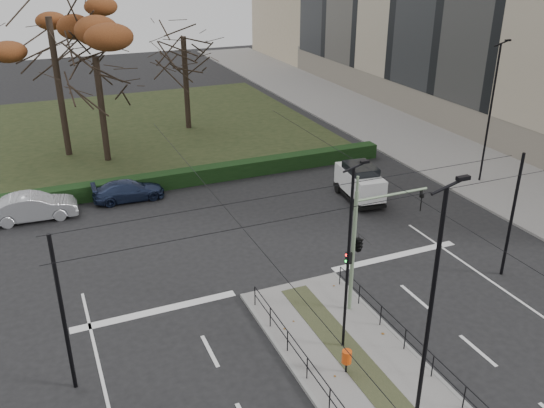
{
  "coord_description": "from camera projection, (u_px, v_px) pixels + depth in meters",
  "views": [
    {
      "loc": [
        -9.48,
        -15.15,
        14.09
      ],
      "look_at": [
        0.39,
        7.86,
        2.81
      ],
      "focal_mm": 38.0,
      "sensor_mm": 36.0,
      "label": 1
    }
  ],
  "objects": [
    {
      "name": "ground",
      "position": [
        344.0,
        351.0,
        21.89
      ],
      "size": [
        140.0,
        140.0,
        0.0
      ],
      "primitive_type": "plane",
      "color": "black",
      "rests_on": "ground"
    },
    {
      "name": "median_island",
      "position": [
        380.0,
        392.0,
        19.76
      ],
      "size": [
        4.4,
        15.0,
        0.14
      ],
      "primitive_type": "cube",
      "color": "slate",
      "rests_on": "ground"
    },
    {
      "name": "sidewalk_east",
      "position": [
        402.0,
        134.0,
        46.76
      ],
      "size": [
        8.0,
        90.0,
        0.14
      ],
      "primitive_type": "cube",
      "color": "slate",
      "rests_on": "ground"
    },
    {
      "name": "park",
      "position": [
        82.0,
        135.0,
        46.53
      ],
      "size": [
        38.0,
        26.0,
        0.1
      ],
      "primitive_type": "cube",
      "color": "black",
      "rests_on": "ground"
    },
    {
      "name": "hedge",
      "position": [
        107.0,
        189.0,
        35.11
      ],
      "size": [
        38.0,
        1.0,
        1.0
      ],
      "primitive_type": "cube",
      "color": "black",
      "rests_on": "ground"
    },
    {
      "name": "median_railing",
      "position": [
        384.0,
        373.0,
        19.31
      ],
      "size": [
        4.14,
        13.24,
        0.92
      ],
      "color": "black",
      "rests_on": "median_island"
    },
    {
      "name": "catenary",
      "position": [
        327.0,
        253.0,
        21.84
      ],
      "size": [
        20.0,
        34.0,
        6.0
      ],
      "color": "black",
      "rests_on": "ground"
    },
    {
      "name": "traffic_light",
      "position": [
        360.0,
        241.0,
        23.03
      ],
      "size": [
        3.64,
        2.06,
        5.35
      ],
      "color": "gray",
      "rests_on": "median_island"
    },
    {
      "name": "litter_bin",
      "position": [
        347.0,
        357.0,
        20.34
      ],
      "size": [
        0.36,
        0.36,
        0.91
      ],
      "color": "black",
      "rests_on": "median_island"
    },
    {
      "name": "streetlamp_median_near",
      "position": [
        429.0,
        321.0,
        15.99
      ],
      "size": [
        0.72,
        0.15,
        8.67
      ],
      "color": "black",
      "rests_on": "median_island"
    },
    {
      "name": "streetlamp_median_far",
      "position": [
        349.0,
        259.0,
        20.4
      ],
      "size": [
        0.62,
        0.13,
        7.44
      ],
      "color": "black",
      "rests_on": "median_island"
    },
    {
      "name": "streetlamp_sidewalk",
      "position": [
        490.0,
        112.0,
        35.59
      ],
      "size": [
        0.74,
        0.15,
        8.88
      ],
      "color": "black",
      "rests_on": "sidewalk_east"
    },
    {
      "name": "parked_car_second",
      "position": [
        34.0,
        207.0,
        32.08
      ],
      "size": [
        4.7,
        1.82,
        1.53
      ],
      "primitive_type": "imported",
      "rotation": [
        0.0,
        0.0,
        1.53
      ],
      "color": "#ADB0B6",
      "rests_on": "ground"
    },
    {
      "name": "parked_car_third",
      "position": [
        128.0,
        190.0,
        34.63
      ],
      "size": [
        4.27,
        1.82,
        1.23
      ],
      "primitive_type": "imported",
      "rotation": [
        0.0,
        0.0,
        1.55
      ],
      "color": "#202B4A",
      "rests_on": "ground"
    },
    {
      "name": "white_van",
      "position": [
        360.0,
        182.0,
        34.47
      ],
      "size": [
        2.27,
        4.21,
        2.22
      ],
      "color": "white",
      "rests_on": "ground"
    },
    {
      "name": "rust_tree",
      "position": [
        48.0,
        17.0,
        38.21
      ],
      "size": [
        9.72,
        9.72,
        12.72
      ],
      "color": "black",
      "rests_on": "park"
    },
    {
      "name": "bare_tree_center",
      "position": [
        184.0,
        44.0,
        45.56
      ],
      "size": [
        5.83,
        5.83,
        9.88
      ],
      "color": "black",
      "rests_on": "park"
    },
    {
      "name": "bare_tree_near",
      "position": [
        96.0,
        65.0,
        38.36
      ],
      "size": [
        6.51,
        6.51,
        9.61
      ],
      "color": "black",
      "rests_on": "park"
    }
  ]
}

